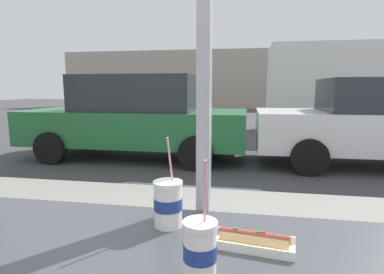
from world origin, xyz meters
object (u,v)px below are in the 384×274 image
object	(u,v)px
hotdog_tray_near	(254,240)
parked_car_white	(383,122)
soda_cup_right	(168,203)
soda_cup_left	(200,250)
parked_car_green	(136,117)
box_truck	(366,86)

from	to	relation	value
hotdog_tray_near	parked_car_white	world-z (taller)	parked_car_white
soda_cup_right	soda_cup_left	bearing A→B (deg)	-62.19
parked_car_green	box_truck	world-z (taller)	box_truck
box_truck	parked_car_green	bearing A→B (deg)	-142.53
soda_cup_left	parked_car_green	size ratio (longest dim) A/B	0.07
parked_car_green	box_truck	distance (m)	7.77
box_truck	hotdog_tray_near	bearing A→B (deg)	-110.35
soda_cup_right	parked_car_green	size ratio (longest dim) A/B	0.07
box_truck	parked_car_white	bearing A→B (deg)	-105.13
soda_cup_right	parked_car_white	size ratio (longest dim) A/B	0.07
soda_cup_left	soda_cup_right	bearing A→B (deg)	117.81
soda_cup_left	parked_car_white	xyz separation A→B (m)	(2.64, 5.69, -0.24)
hotdog_tray_near	parked_car_green	distance (m)	5.98
parked_car_green	soda_cup_right	bearing A→B (deg)	-69.02
parked_car_green	box_truck	size ratio (longest dim) A/B	0.73
hotdog_tray_near	parked_car_green	xyz separation A→B (m)	(-2.36, 5.49, -0.16)
soda_cup_left	soda_cup_right	xyz separation A→B (m)	(-0.15, 0.29, 0.00)
parked_car_green	hotdog_tray_near	bearing A→B (deg)	-66.77
soda_cup_right	parked_car_green	world-z (taller)	parked_car_green
soda_cup_right	parked_car_white	xyz separation A→B (m)	(2.80, 5.39, -0.25)
soda_cup_right	parked_car_green	distance (m)	5.78
soda_cup_left	hotdog_tray_near	size ratio (longest dim) A/B	1.24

